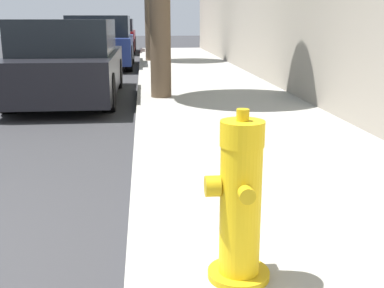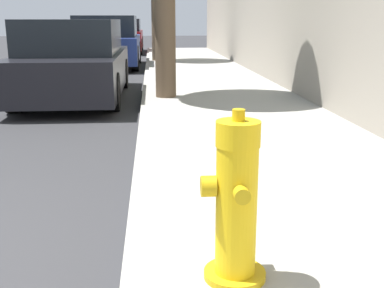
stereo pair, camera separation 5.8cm
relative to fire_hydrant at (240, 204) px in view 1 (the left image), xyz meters
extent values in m
cube|color=#99968E|center=(0.77, 0.11, -0.46)|extent=(2.70, 40.00, 0.12)
cylinder|color=#C39C11|center=(0.00, 0.00, -0.38)|extent=(0.32, 0.32, 0.04)
cylinder|color=yellow|center=(0.00, 0.00, -0.03)|extent=(0.20, 0.20, 0.66)
cylinder|color=yellow|center=(0.00, 0.00, 0.36)|extent=(0.21, 0.21, 0.12)
cylinder|color=#C39C11|center=(0.00, 0.00, 0.45)|extent=(0.06, 0.06, 0.06)
cylinder|color=#C39C11|center=(0.00, -0.13, 0.10)|extent=(0.08, 0.06, 0.08)
cylinder|color=#C39C11|center=(0.00, 0.13, 0.10)|extent=(0.08, 0.06, 0.08)
cylinder|color=#C39C11|center=(-0.14, 0.00, 0.10)|extent=(0.07, 0.10, 0.10)
cube|color=black|center=(-1.76, 6.61, -0.02)|extent=(1.67, 4.21, 0.66)
cube|color=black|center=(-1.76, 6.44, 0.59)|extent=(1.54, 2.32, 0.57)
cylinder|color=black|center=(-2.52, 7.92, -0.22)|extent=(0.20, 0.60, 0.60)
cylinder|color=black|center=(-1.01, 7.92, -0.22)|extent=(0.20, 0.60, 0.60)
cylinder|color=black|center=(-2.52, 5.30, -0.22)|extent=(0.20, 0.60, 0.60)
cylinder|color=black|center=(-1.01, 5.30, -0.22)|extent=(0.20, 0.60, 0.60)
cube|color=navy|center=(-1.69, 12.44, 0.03)|extent=(1.83, 3.93, 0.71)
cube|color=black|center=(-1.69, 12.29, 0.68)|extent=(1.69, 2.16, 0.58)
cylinder|color=black|center=(-2.53, 13.66, -0.17)|extent=(0.20, 0.70, 0.70)
cylinder|color=black|center=(-0.85, 13.66, -0.17)|extent=(0.20, 0.70, 0.70)
cylinder|color=black|center=(-2.53, 11.23, -0.17)|extent=(0.20, 0.70, 0.70)
cylinder|color=black|center=(-0.85, 11.23, -0.17)|extent=(0.20, 0.70, 0.70)
cube|color=maroon|center=(-1.67, 18.88, 0.02)|extent=(1.74, 4.09, 0.73)
cube|color=black|center=(-1.67, 18.72, 0.64)|extent=(1.60, 2.25, 0.50)
cylinder|color=black|center=(-2.46, 20.15, -0.20)|extent=(0.20, 0.63, 0.63)
cylinder|color=black|center=(-0.88, 20.15, -0.20)|extent=(0.20, 0.63, 0.63)
cylinder|color=black|center=(-2.46, 17.61, -0.20)|extent=(0.20, 0.63, 0.63)
cylinder|color=black|center=(-0.88, 17.61, -0.20)|extent=(0.20, 0.63, 0.63)
cylinder|color=brown|center=(-0.17, 5.94, 1.12)|extent=(0.34, 0.34, 3.03)
cylinder|color=brown|center=(-0.21, 13.42, 1.05)|extent=(0.35, 0.35, 2.90)
camera|label=1|loc=(-0.45, -2.18, 0.88)|focal=45.00mm
camera|label=2|loc=(-0.40, -2.18, 0.88)|focal=45.00mm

